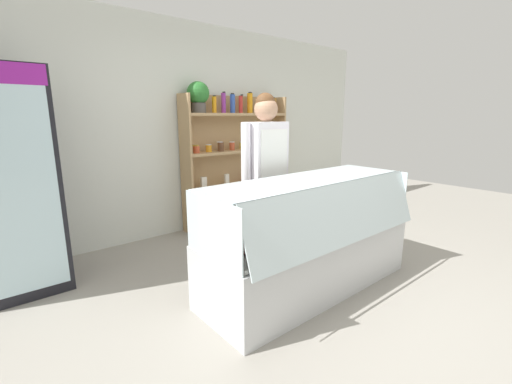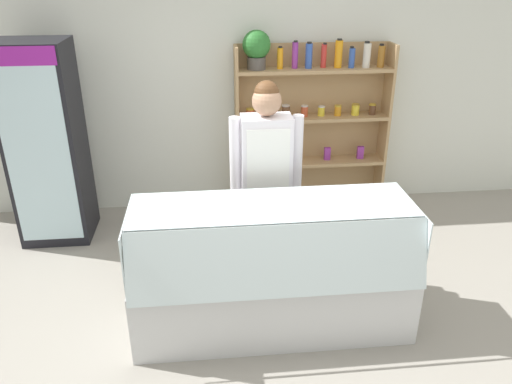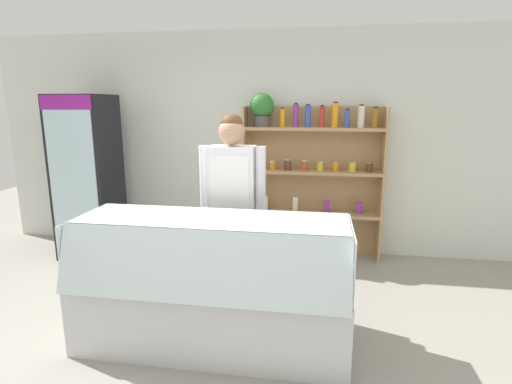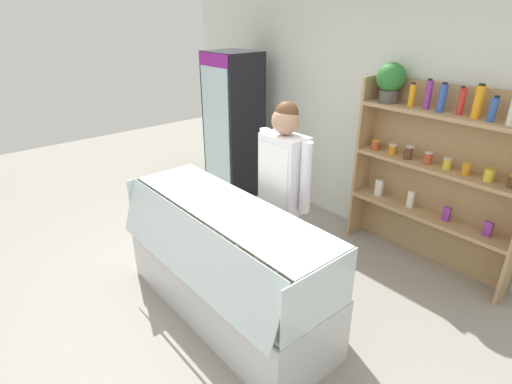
{
  "view_description": "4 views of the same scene",
  "coord_description": "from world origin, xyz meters",
  "px_view_note": "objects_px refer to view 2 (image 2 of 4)",
  "views": [
    {
      "loc": [
        -2.2,
        -1.79,
        1.55
      ],
      "look_at": [
        -0.25,
        0.54,
        0.86
      ],
      "focal_mm": 24.0,
      "sensor_mm": 36.0,
      "label": 1
    },
    {
      "loc": [
        -0.42,
        -2.97,
        2.58
      ],
      "look_at": [
        -0.04,
        0.7,
        0.86
      ],
      "focal_mm": 35.0,
      "sensor_mm": 36.0,
      "label": 2
    },
    {
      "loc": [
        0.8,
        -2.61,
        1.83
      ],
      "look_at": [
        0.27,
        0.66,
        1.1
      ],
      "focal_mm": 28.0,
      "sensor_mm": 36.0,
      "label": 3
    },
    {
      "loc": [
        2.3,
        -1.48,
        2.41
      ],
      "look_at": [
        -0.27,
        0.7,
        0.87
      ],
      "focal_mm": 28.0,
      "sensor_mm": 36.0,
      "label": 4
    }
  ],
  "objects_px": {
    "shelving_unit": "(304,110)",
    "deli_display_case": "(271,289)",
    "shop_clerk": "(266,168)",
    "drinks_fridge": "(47,145)"
  },
  "relations": [
    {
      "from": "drinks_fridge",
      "to": "deli_display_case",
      "type": "height_order",
      "value": "drinks_fridge"
    },
    {
      "from": "drinks_fridge",
      "to": "shop_clerk",
      "type": "height_order",
      "value": "drinks_fridge"
    },
    {
      "from": "shop_clerk",
      "to": "deli_display_case",
      "type": "bearing_deg",
      "value": -92.72
    },
    {
      "from": "shelving_unit",
      "to": "deli_display_case",
      "type": "distance_m",
      "value": 2.27
    },
    {
      "from": "drinks_fridge",
      "to": "shelving_unit",
      "type": "height_order",
      "value": "shelving_unit"
    },
    {
      "from": "deli_display_case",
      "to": "shop_clerk",
      "type": "xyz_separation_m",
      "value": [
        0.03,
        0.62,
        0.73
      ]
    },
    {
      "from": "drinks_fridge",
      "to": "shelving_unit",
      "type": "relative_size",
      "value": 0.99
    },
    {
      "from": "drinks_fridge",
      "to": "shelving_unit",
      "type": "distance_m",
      "value": 2.62
    },
    {
      "from": "shelving_unit",
      "to": "deli_display_case",
      "type": "bearing_deg",
      "value": -106.77
    },
    {
      "from": "drinks_fridge",
      "to": "deli_display_case",
      "type": "relative_size",
      "value": 0.95
    }
  ]
}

